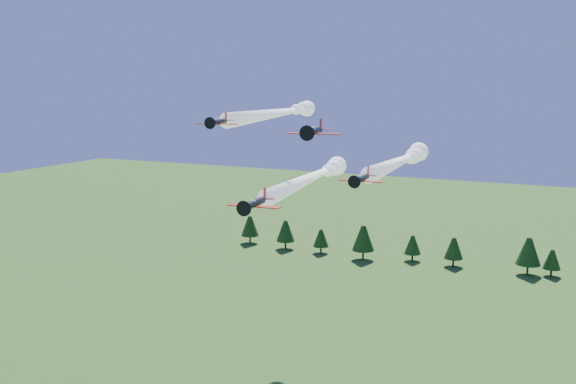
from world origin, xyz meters
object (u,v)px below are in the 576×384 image
at_px(plane_lead, 314,176).
at_px(plane_left, 281,112).
at_px(plane_right, 402,160).
at_px(plane_slot, 314,131).

bearing_deg(plane_lead, plane_left, 125.60).
bearing_deg(plane_left, plane_lead, -57.60).
bearing_deg(plane_right, plane_lead, -147.69).
distance_m(plane_lead, plane_left, 23.50).
bearing_deg(plane_slot, plane_left, 117.29).
height_order(plane_left, plane_slot, plane_left).
distance_m(plane_left, plane_right, 29.13).
height_order(plane_right, plane_slot, plane_slot).
height_order(plane_left, plane_right, plane_left).
distance_m(plane_lead, plane_slot, 12.66).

